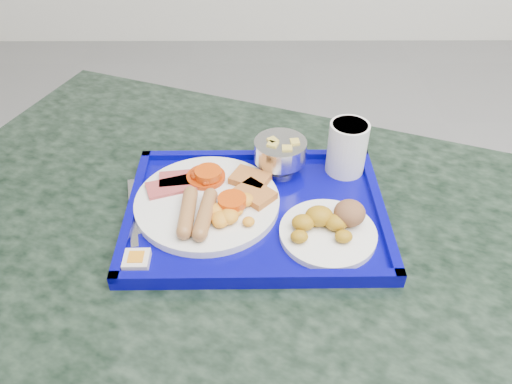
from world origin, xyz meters
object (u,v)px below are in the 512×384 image
at_px(main_plate, 211,200).
at_px(juice_cup, 347,146).
at_px(bread_plate, 330,226).
at_px(fruit_bowl, 280,152).
at_px(table, 234,292).
at_px(tray, 256,212).

bearing_deg(main_plate, juice_cup, 22.85).
bearing_deg(bread_plate, juice_cup, 74.30).
height_order(main_plate, juice_cup, juice_cup).
bearing_deg(juice_cup, main_plate, -157.15).
relative_size(bread_plate, fruit_bowl, 1.63).
relative_size(table, bread_plate, 8.74).
bearing_deg(tray, main_plate, 173.02).
xyz_separation_m(bread_plate, juice_cup, (0.05, 0.17, 0.04)).
relative_size(table, juice_cup, 13.73).
xyz_separation_m(tray, juice_cup, (0.17, 0.11, 0.06)).
distance_m(tray, juice_cup, 0.21).
bearing_deg(main_plate, fruit_bowl, 39.68).
distance_m(table, bread_plate, 0.28).
bearing_deg(table, tray, 18.97).
xyz_separation_m(table, tray, (0.04, 0.02, 0.20)).
distance_m(table, fruit_bowl, 0.29).
distance_m(main_plate, juice_cup, 0.27).
distance_m(bread_plate, juice_cup, 0.18).
height_order(table, juice_cup, juice_cup).
bearing_deg(juice_cup, table, -148.81).
xyz_separation_m(table, juice_cup, (0.21, 0.13, 0.26)).
relative_size(tray, bread_plate, 2.80).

